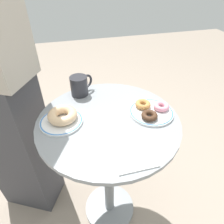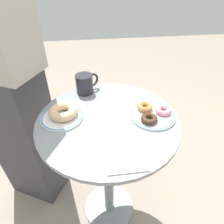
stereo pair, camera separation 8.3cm
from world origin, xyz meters
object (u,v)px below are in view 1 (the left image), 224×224
object	(u,v)px
donut_pink_frosted	(162,107)
coffee_mug	(80,85)
donut_glazed	(63,115)
donut_old_fashioned	(143,104)
paper_napkin	(133,155)
cafe_table	(109,157)
plate_left	(61,121)
plate_right	(151,112)
donut_chocolate	(149,116)

from	to	relation	value
donut_pink_frosted	coffee_mug	xyz separation A→B (m)	(-0.33, 0.23, 0.03)
donut_glazed	donut_pink_frosted	xyz separation A→B (m)	(0.43, -0.04, -0.01)
donut_old_fashioned	coffee_mug	bearing A→B (deg)	142.90
donut_pink_frosted	paper_napkin	world-z (taller)	donut_pink_frosted
cafe_table	paper_napkin	bearing A→B (deg)	-80.19
plate_left	donut_pink_frosted	distance (m)	0.44
plate_left	donut_pink_frosted	world-z (taller)	donut_pink_frosted
paper_napkin	plate_right	bearing A→B (deg)	52.37
cafe_table	plate_right	distance (m)	0.32
donut_glazed	donut_old_fashioned	xyz separation A→B (m)	(0.35, -0.00, -0.01)
cafe_table	paper_napkin	size ratio (longest dim) A/B	5.46
plate_left	donut_old_fashioned	distance (m)	0.36
plate_right	paper_napkin	world-z (taller)	plate_right
plate_left	donut_chocolate	world-z (taller)	donut_chocolate
donut_pink_frosted	donut_old_fashioned	world-z (taller)	same
paper_napkin	donut_glazed	bearing A→B (deg)	131.71
cafe_table	donut_glazed	xyz separation A→B (m)	(-0.18, 0.04, 0.28)
cafe_table	coffee_mug	bearing A→B (deg)	110.94
donut_old_fashioned	donut_chocolate	distance (m)	0.08
cafe_table	plate_left	world-z (taller)	plate_left
donut_pink_frosted	donut_chocolate	bearing A→B (deg)	-150.85
plate_left	donut_glazed	distance (m)	0.03
plate_right	paper_napkin	distance (m)	0.26
plate_left	plate_right	world-z (taller)	same
donut_glazed	coffee_mug	world-z (taller)	coffee_mug
donut_pink_frosted	coffee_mug	size ratio (longest dim) A/B	0.59
plate_left	donut_chocolate	bearing A→B (deg)	-11.85
cafe_table	coffee_mug	world-z (taller)	coffee_mug
donut_pink_frosted	coffee_mug	world-z (taller)	coffee_mug
plate_left	cafe_table	bearing A→B (deg)	-8.24
cafe_table	donut_chocolate	world-z (taller)	donut_chocolate
plate_right	donut_old_fashioned	world-z (taller)	donut_old_fashioned
coffee_mug	donut_pink_frosted	bearing A→B (deg)	-35.29
donut_pink_frosted	plate_left	bearing A→B (deg)	175.73
plate_right	paper_napkin	bearing A→B (deg)	-127.63
plate_right	donut_glazed	distance (m)	0.38
plate_left	donut_pink_frosted	bearing A→B (deg)	-4.27
plate_right	donut_old_fashioned	size ratio (longest dim) A/B	2.79
plate_right	donut_glazed	size ratio (longest dim) A/B	1.58
donut_pink_frosted	paper_napkin	distance (m)	0.29
donut_chocolate	paper_napkin	xyz separation A→B (m)	(-0.13, -0.16, -0.02)
plate_left	paper_napkin	distance (m)	0.33
donut_pink_frosted	paper_napkin	bearing A→B (deg)	-134.88
cafe_table	paper_napkin	world-z (taller)	paper_napkin
donut_chocolate	paper_napkin	distance (m)	0.21
cafe_table	plate_left	distance (m)	0.32
plate_left	donut_chocolate	size ratio (longest dim) A/B	2.56
plate_right	donut_chocolate	bearing A→B (deg)	-125.12
donut_old_fashioned	cafe_table	bearing A→B (deg)	-168.38
cafe_table	plate_left	size ratio (longest dim) A/B	4.36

